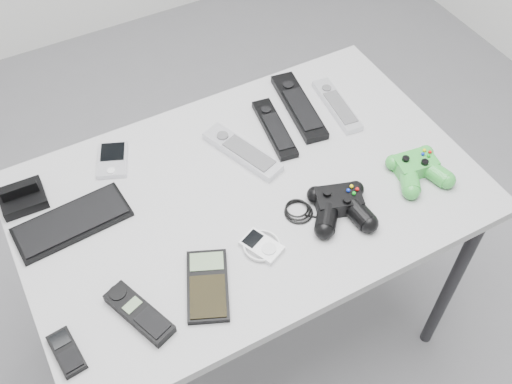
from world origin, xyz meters
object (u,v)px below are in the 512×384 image
remote_black_a (275,128)px  cordless_handset (139,313)px  desk (249,207)px  remote_silver_a (242,151)px  mobile_phone (66,352)px  remote_black_b (299,106)px  pda_keyboard (72,222)px  pda (112,160)px  mp3_player (262,246)px  calculator (208,285)px  remote_silver_b (337,105)px  controller_green (418,168)px  controller_black (340,205)px

remote_black_a → cordless_handset: 0.58m
remote_black_a → desk: bearing=-127.9°
desk → remote_silver_a: 0.14m
desk → mobile_phone: mobile_phone is taller
desk → remote_black_a: bearing=43.4°
remote_black_b → pda_keyboard: bearing=-163.9°
pda → remote_black_a: 0.40m
pda_keyboard → mp3_player: 0.42m
desk → pda_keyboard: size_ratio=4.20×
cordless_handset → calculator: 0.14m
remote_black_a → remote_silver_b: bearing=8.1°
desk → remote_black_b: (0.24, 0.18, 0.07)m
mp3_player → remote_silver_b: bearing=13.3°
remote_silver_b → remote_black_a: bearing=-174.1°
pda_keyboard → controller_green: size_ratio=1.75×
mobile_phone → pda: bearing=54.1°
mp3_player → controller_green: 0.42m
pda_keyboard → pda: 0.19m
desk → mobile_phone: 0.52m
remote_black_b → remote_silver_b: 0.10m
remote_silver_b → calculator: 0.61m
pda → remote_silver_b: remote_silver_b is taller
pda_keyboard → controller_black: size_ratio=1.03×
controller_black → pda_keyboard: bearing=173.6°
mobile_phone → controller_black: controller_black is taller
remote_silver_a → controller_green: (0.33, -0.25, 0.01)m
desk → pda_keyboard: 0.40m
remote_black_a → mp3_player: size_ratio=2.40×
remote_black_a → cordless_handset: bearing=-137.9°
desk → calculator: calculator is taller
pda_keyboard → remote_black_b: 0.63m
controller_black → controller_green: (0.22, 0.01, -0.00)m
mobile_phone → cordless_handset: size_ratio=0.61×
controller_green → pda_keyboard: bearing=170.1°
desk → pda: size_ratio=9.70×
pda → pda_keyboard: bearing=-114.2°
remote_black_a → remote_black_b: bearing=31.6°
desk → remote_black_b: 0.31m
cordless_handset → controller_black: size_ratio=0.65×
mobile_phone → calculator: same height
remote_silver_a → remote_black_b: same height
remote_black_b → controller_black: bearing=-96.7°
desk → calculator: size_ratio=6.37×
remote_silver_a → mobile_phone: bearing=-170.6°
cordless_handset → controller_green: controller_green is taller
remote_silver_a → controller_black: size_ratio=0.90×
controller_green → mp3_player: bearing=-170.7°
remote_silver_b → cordless_handset: size_ratio=1.29×
pda_keyboard → remote_black_a: remote_black_a is taller
mobile_phone → controller_green: controller_green is taller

